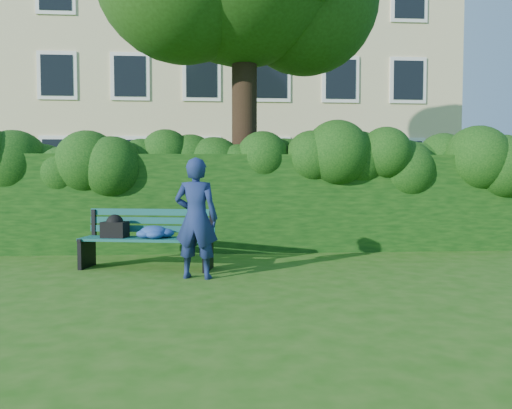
{
  "coord_description": "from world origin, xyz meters",
  "views": [
    {
      "loc": [
        -0.55,
        -7.28,
        1.36
      ],
      "look_at": [
        0.0,
        0.6,
        0.95
      ],
      "focal_mm": 35.0,
      "sensor_mm": 36.0,
      "label": 1
    }
  ],
  "objects": [
    {
      "name": "apartment_building",
      "position": [
        -0.0,
        13.99,
        6.0
      ],
      "size": [
        16.0,
        8.08,
        12.0
      ],
      "color": "beige",
      "rests_on": "ground"
    },
    {
      "name": "hedge",
      "position": [
        0.0,
        2.2,
        0.9
      ],
      "size": [
        10.0,
        1.0,
        1.8
      ],
      "color": "black",
      "rests_on": "ground"
    },
    {
      "name": "ground",
      "position": [
        0.0,
        0.0,
        0.0
      ],
      "size": [
        80.0,
        80.0,
        0.0
      ],
      "primitive_type": "plane",
      "color": "#225910",
      "rests_on": "ground"
    },
    {
      "name": "park_bench",
      "position": [
        -1.72,
        0.34,
        0.5
      ],
      "size": [
        2.06,
        0.93,
        0.89
      ],
      "rotation": [
        0.0,
        0.0,
        -0.19
      ],
      "color": "#0E4740",
      "rests_on": "ground"
    },
    {
      "name": "man_reading",
      "position": [
        -0.89,
        -0.49,
        0.82
      ],
      "size": [
        0.68,
        0.52,
        1.65
      ],
      "primitive_type": "imported",
      "rotation": [
        0.0,
        0.0,
        2.9
      ],
      "color": "navy",
      "rests_on": "ground"
    }
  ]
}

